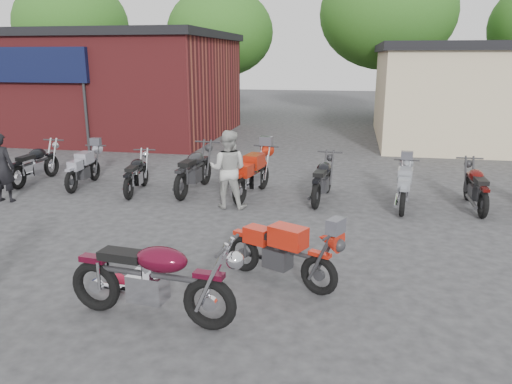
% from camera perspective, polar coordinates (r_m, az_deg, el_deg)
% --- Properties ---
extents(ground, '(90.00, 90.00, 0.00)m').
position_cam_1_polar(ground, '(7.44, -9.88, -11.18)').
color(ground, '#2C2C2F').
extents(brick_building, '(12.00, 8.00, 4.00)m').
position_cam_1_polar(brick_building, '(23.27, -19.02, 11.27)').
color(brick_building, maroon).
rests_on(brick_building, ground).
extents(stucco_building, '(10.00, 8.00, 3.50)m').
position_cam_1_polar(stucco_building, '(22.10, 27.13, 9.62)').
color(stucco_building, '#C5B48C').
rests_on(stucco_building, ground).
extents(tree_0, '(6.56, 6.56, 8.20)m').
position_cam_1_polar(tree_0, '(32.67, -20.15, 15.78)').
color(tree_0, '#2C5A18').
rests_on(tree_0, ground).
extents(tree_1, '(5.92, 5.92, 7.40)m').
position_cam_1_polar(tree_1, '(29.18, -4.07, 16.02)').
color(tree_1, '#2C5A18').
rests_on(tree_1, ground).
extents(tree_2, '(7.04, 7.04, 8.80)m').
position_cam_1_polar(tree_2, '(28.27, 14.67, 17.03)').
color(tree_2, '#2C5A18').
rests_on(tree_2, ground).
extents(vintage_motorcycle, '(2.30, 0.98, 1.29)m').
position_cam_1_polar(vintage_motorcycle, '(6.47, -11.70, -9.13)').
color(vintage_motorcycle, '#48091B').
rests_on(vintage_motorcycle, ground).
extents(sportbike, '(1.96, 1.38, 1.09)m').
position_cam_1_polar(sportbike, '(7.40, 2.94, -6.49)').
color(sportbike, red).
rests_on(sportbike, ground).
extents(helmet, '(0.32, 0.32, 0.26)m').
position_cam_1_polar(helmet, '(7.60, -15.57, -9.90)').
color(helmet, red).
rests_on(helmet, ground).
extents(person_dark, '(0.60, 0.41, 1.62)m').
position_cam_1_polar(person_dark, '(12.91, -27.03, 2.52)').
color(person_dark, black).
rests_on(person_dark, ground).
extents(person_light, '(0.85, 0.66, 1.74)m').
position_cam_1_polar(person_light, '(11.04, -3.21, 2.60)').
color(person_light, '#B2B2AD').
rests_on(person_light, ground).
extents(row_bike_0, '(0.70, 1.98, 1.14)m').
position_cam_1_polar(row_bike_0, '(14.58, -23.91, 3.20)').
color(row_bike_0, black).
rests_on(row_bike_0, ground).
extents(row_bike_1, '(0.72, 1.86, 1.06)m').
position_cam_1_polar(row_bike_1, '(13.68, -19.14, 2.77)').
color(row_bike_1, '#9897A5').
rests_on(row_bike_1, ground).
extents(row_bike_2, '(0.82, 1.86, 1.05)m').
position_cam_1_polar(row_bike_2, '(12.71, -13.52, 2.26)').
color(row_bike_2, black).
rests_on(row_bike_2, ground).
extents(row_bike_3, '(0.87, 2.20, 1.25)m').
position_cam_1_polar(row_bike_3, '(12.49, -7.09, 2.82)').
color(row_bike_3, '#232326').
rests_on(row_bike_3, ground).
extents(row_bike_4, '(1.05, 2.19, 1.22)m').
position_cam_1_polar(row_bike_4, '(11.97, -0.40, 2.33)').
color(row_bike_4, red).
rests_on(row_bike_4, ground).
extents(row_bike_5, '(0.88, 2.01, 1.13)m').
position_cam_1_polar(row_bike_5, '(11.75, 7.63, 1.72)').
color(row_bike_5, black).
rests_on(row_bike_5, ground).
extents(row_bike_6, '(0.81, 1.86, 1.05)m').
position_cam_1_polar(row_bike_6, '(11.57, 16.59, 0.80)').
color(row_bike_6, gray).
rests_on(row_bike_6, ground).
extents(row_bike_7, '(0.64, 1.90, 1.10)m').
position_cam_1_polar(row_bike_7, '(12.04, 23.87, 0.79)').
color(row_bike_7, '#4A0A09').
rests_on(row_bike_7, ground).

